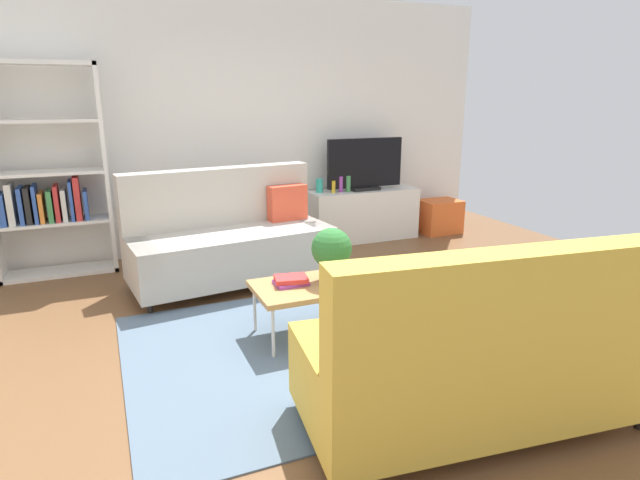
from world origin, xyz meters
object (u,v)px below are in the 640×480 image
Objects in this scene: table_book_0 at (291,283)px; vase_0 at (319,186)px; couch_green at (478,355)px; bottle_2 at (348,184)px; tv_console at (363,215)px; bookshelf at (47,182)px; storage_trunk at (439,216)px; bottle_0 at (333,187)px; bottle_1 at (341,184)px; tv at (365,165)px; potted_plant at (332,251)px; couch_beige at (230,239)px; coffee_table at (326,285)px.

table_book_0 is 1.42× the size of vase_0.
couch_green is 3.86m from bottle_2.
couch_green reaches higher than tv_console.
storage_trunk is (4.62, -0.12, -0.74)m from bookshelf.
vase_0 is at bearing 175.07° from tv_console.
bottle_0 is at bearing 177.76° from storage_trunk.
bottle_1 reaches higher than tv_console.
couch_green is 4.36m from storage_trunk.
vase_0 is (-1.68, 0.15, 0.50)m from storage_trunk.
bottle_1 reaches higher than table_book_0.
tv reaches higher than bottle_2.
couch_beige is at bearing 107.29° from potted_plant.
bottle_2 is (0.34, -0.09, 0.01)m from vase_0.
vase_0 is at bearing -151.07° from couch_beige.
storage_trunk is at bearing -5.10° from vase_0.
potted_plant is at bearing -110.80° from vase_0.
bottle_2 reaches higher than potted_plant.
bookshelf reaches higher than bottle_2.
storage_trunk is at bearing 40.83° from potted_plant.
bottle_0 is 0.20m from bottle_2.
tv is at bearing 3.42° from bottle_1.
coffee_table is 3.46m from storage_trunk.
potted_plant reaches higher than tv_console.
couch_beige reaches higher than bottle_2.
potted_plant is 2.10× the size of bottle_2.
potted_plant is 2.52m from bottle_0.
tv is (1.26, 3.74, 0.51)m from couch_green.
table_book_0 is at bearing 170.49° from potted_plant.
bottle_1 is 0.10m from bottle_2.
bottle_0 is at bearing -31.60° from vase_0.
couch_beige reaches higher than potted_plant.
coffee_table is at bearing -177.68° from potted_plant.
bottle_0 is (-1.53, 0.06, 0.49)m from storage_trunk.
potted_plant is at bearing -116.64° from bottle_1.
bottle_2 is at bearing -159.33° from couch_beige.
table_book_0 is at bearing -124.80° from bottle_2.
bookshelf is 3.19m from bottle_1.
storage_trunk is 1.61m from bottle_0.
bottle_1 is (1.59, 0.87, 0.30)m from couch_beige.
coffee_table is 2.12× the size of storage_trunk.
couch_green is at bearing -70.01° from table_book_0.
vase_0 is (-0.58, 0.05, 0.40)m from tv_console.
couch_beige is at bearing -154.61° from tv_console.
bookshelf is 10.63× the size of bottle_2.
bookshelf is 8.75× the size of table_book_0.
potted_plant is (-2.59, -2.23, 0.44)m from storage_trunk.
bottle_2 reaches higher than vase_0.
bottle_2 reaches higher than bottle_1.
tv is 0.63m from vase_0.
tv is 0.48× the size of bookshelf.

